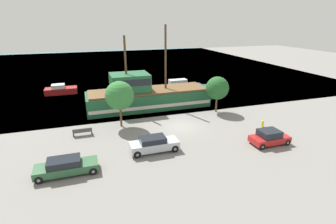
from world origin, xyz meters
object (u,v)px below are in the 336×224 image
(parked_car_curb_front, at_px, (269,137))
(parked_car_curb_mid, at_px, (66,166))
(pirate_ship, at_px, (146,95))
(parked_car_curb_rear, at_px, (154,144))
(moored_boat_dockside, at_px, (180,86))
(fire_hydrant, at_px, (263,123))
(moored_boat_outer, at_px, (61,90))
(bench_promenade_east, at_px, (82,132))

(parked_car_curb_front, relative_size, parked_car_curb_mid, 0.78)
(pirate_ship, relative_size, parked_car_curb_rear, 4.00)
(moored_boat_dockside, height_order, fire_hydrant, moored_boat_dockside)
(pirate_ship, relative_size, parked_car_curb_front, 4.79)
(moored_boat_dockside, bearing_deg, moored_boat_outer, 169.27)
(parked_car_curb_front, relative_size, bench_promenade_east, 1.91)
(moored_boat_outer, distance_m, parked_car_curb_front, 33.75)
(pirate_ship, height_order, fire_hydrant, pirate_ship)
(moored_boat_dockside, distance_m, parked_car_curb_front, 22.84)
(pirate_ship, height_order, parked_car_curb_rear, pirate_ship)
(pirate_ship, xyz_separation_m, parked_car_curb_mid, (-10.14, -14.52, -1.07))
(bench_promenade_east, bearing_deg, parked_car_curb_mid, -100.64)
(fire_hydrant, bearing_deg, parked_car_curb_rear, -172.05)
(parked_car_curb_mid, height_order, fire_hydrant, parked_car_curb_mid)
(moored_boat_outer, xyz_separation_m, parked_car_curb_rear, (9.44, -24.53, 0.12))
(moored_boat_outer, bearing_deg, fire_hydrant, -44.50)
(parked_car_curb_mid, relative_size, fire_hydrant, 6.38)
(moored_boat_dockside, height_order, moored_boat_outer, moored_boat_dockside)
(parked_car_curb_front, xyz_separation_m, parked_car_curb_mid, (-19.04, 0.56, -0.03))
(moored_boat_dockside, height_order, parked_car_curb_mid, moored_boat_dockside)
(parked_car_curb_front, bearing_deg, moored_boat_dockside, 92.28)
(fire_hydrant, bearing_deg, parked_car_curb_front, -119.59)
(moored_boat_outer, height_order, parked_car_curb_mid, moored_boat_outer)
(parked_car_curb_front, xyz_separation_m, parked_car_curb_rear, (-11.34, 2.06, 0.03))
(moored_boat_dockside, distance_m, fire_hydrant, 19.13)
(fire_hydrant, height_order, bench_promenade_east, bench_promenade_east)
(parked_car_curb_mid, bearing_deg, parked_car_curb_front, -1.69)
(parked_car_curb_mid, distance_m, fire_hydrant, 21.56)
(parked_car_curb_front, bearing_deg, fire_hydrant, 60.41)
(pirate_ship, height_order, moored_boat_outer, pirate_ship)
(parked_car_curb_rear, bearing_deg, bench_promenade_east, 137.36)
(parked_car_curb_rear, bearing_deg, moored_boat_dockside, 63.32)
(parked_car_curb_mid, bearing_deg, parked_car_curb_rear, 11.01)
(parked_car_curb_front, height_order, bench_promenade_east, parked_car_curb_front)
(moored_boat_dockside, xyz_separation_m, bench_promenade_east, (-16.75, -14.94, -0.23))
(parked_car_curb_rear, bearing_deg, pirate_ship, 79.37)
(moored_boat_outer, distance_m, bench_promenade_east, 18.97)
(parked_car_curb_front, bearing_deg, parked_car_curb_mid, 178.31)
(pirate_ship, bearing_deg, moored_boat_outer, 135.93)
(fire_hydrant, bearing_deg, moored_boat_dockside, 99.49)
(bench_promenade_east, bearing_deg, parked_car_curb_rear, -42.64)
(moored_boat_outer, relative_size, parked_car_curb_front, 1.33)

